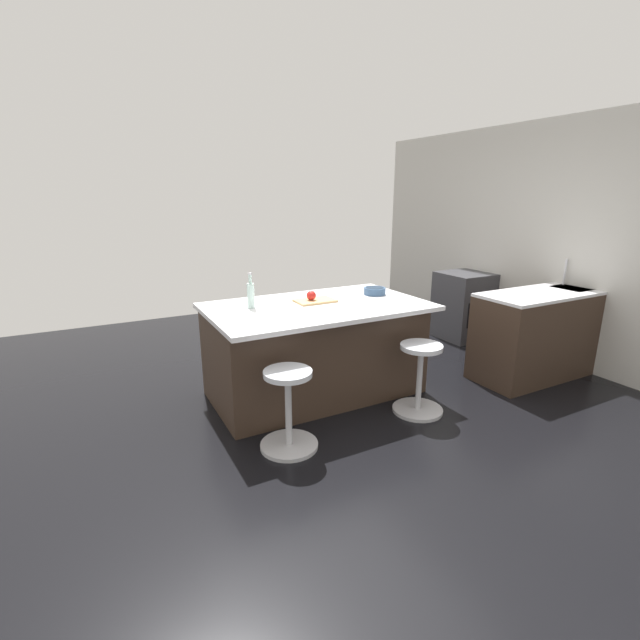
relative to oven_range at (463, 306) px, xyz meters
name	(u,v)px	position (x,y,z in m)	size (l,w,h in m)	color
ground_plane	(345,400)	(2.36, 0.92, -0.43)	(7.59, 7.59, 0.00)	black
interior_partition_left	(553,243)	(-0.35, 0.92, 0.89)	(0.12, 5.83, 2.65)	beige
sink_cabinet	(556,330)	(0.00, 1.33, 0.02)	(1.95, 0.60, 1.18)	#38281E
oven_range	(463,306)	(0.00, 0.00, 0.00)	(0.60, 0.61, 0.87)	#38383D
kitchen_island	(315,349)	(2.53, 0.64, 0.01)	(1.97, 1.18, 0.89)	#38281E
stool_by_window	(419,381)	(1.91, 1.41, -0.14)	(0.44, 0.44, 0.62)	#B7B7BC
stool_middle	(289,412)	(3.15, 1.41, -0.14)	(0.44, 0.44, 0.62)	#B7B7BC
cutting_board	(315,301)	(2.50, 0.58, 0.46)	(0.36, 0.24, 0.02)	tan
apple_red	(311,295)	(2.54, 0.58, 0.52)	(0.09, 0.09, 0.09)	red
water_bottle	(251,294)	(3.10, 0.52, 0.58)	(0.06, 0.06, 0.31)	silver
fruit_bowl	(375,291)	(1.83, 0.58, 0.49)	(0.22, 0.22, 0.07)	#334C6B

